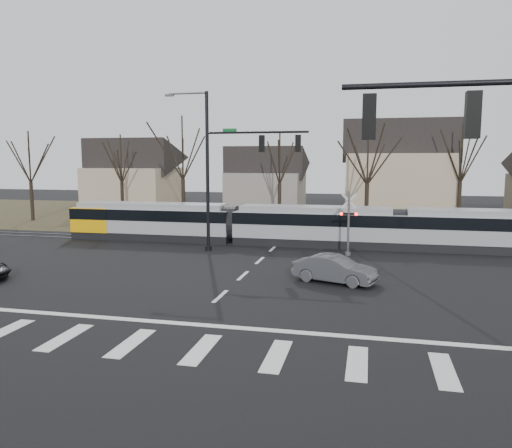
# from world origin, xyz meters

# --- Properties ---
(ground) EXTENTS (140.00, 140.00, 0.00)m
(ground) POSITION_xyz_m (0.00, 0.00, 0.00)
(ground) COLOR black
(grass_verge) EXTENTS (140.00, 28.00, 0.01)m
(grass_verge) POSITION_xyz_m (0.00, 32.00, 0.01)
(grass_verge) COLOR #38331E
(grass_verge) RESTS_ON ground
(crosswalk) EXTENTS (27.00, 2.60, 0.01)m
(crosswalk) POSITION_xyz_m (0.00, -4.00, 0.01)
(crosswalk) COLOR silver
(crosswalk) RESTS_ON ground
(stop_line) EXTENTS (28.00, 0.35, 0.01)m
(stop_line) POSITION_xyz_m (0.00, -1.80, 0.01)
(stop_line) COLOR silver
(stop_line) RESTS_ON ground
(lane_dashes) EXTENTS (0.18, 30.00, 0.01)m
(lane_dashes) POSITION_xyz_m (0.00, 16.00, 0.01)
(lane_dashes) COLOR silver
(lane_dashes) RESTS_ON ground
(rail_pair) EXTENTS (90.00, 1.52, 0.06)m
(rail_pair) POSITION_xyz_m (0.00, 15.80, 0.03)
(rail_pair) COLOR #59595E
(rail_pair) RESTS_ON ground
(tram) EXTENTS (35.84, 2.66, 2.72)m
(tram) POSITION_xyz_m (2.43, 16.00, 1.48)
(tram) COLOR gray
(tram) RESTS_ON ground
(sedan) EXTENTS (3.81, 4.86, 1.33)m
(sedan) POSITION_xyz_m (4.68, 5.60, 0.66)
(sedan) COLOR #484A4E
(sedan) RESTS_ON ground
(signal_pole_far) EXTENTS (9.28, 0.44, 10.20)m
(signal_pole_far) POSITION_xyz_m (-2.41, 12.50, 5.70)
(signal_pole_far) COLOR black
(signal_pole_far) RESTS_ON ground
(rail_crossing_signal) EXTENTS (1.08, 0.36, 4.00)m
(rail_crossing_signal) POSITION_xyz_m (5.00, 12.79, 1.89)
(rail_crossing_signal) COLOR #59595B
(rail_crossing_signal) RESTS_ON ground
(tree_row) EXTENTS (59.20, 7.20, 10.00)m
(tree_row) POSITION_xyz_m (2.00, 26.00, 5.00)
(tree_row) COLOR black
(tree_row) RESTS_ON ground
(house_a) EXTENTS (9.72, 8.64, 8.60)m
(house_a) POSITION_xyz_m (-20.00, 34.00, 4.46)
(house_a) COLOR tan
(house_a) RESTS_ON ground
(house_b) EXTENTS (8.64, 7.56, 7.65)m
(house_b) POSITION_xyz_m (-5.00, 36.00, 3.97)
(house_b) COLOR gray
(house_b) RESTS_ON ground
(house_c) EXTENTS (10.80, 8.64, 10.10)m
(house_c) POSITION_xyz_m (9.00, 33.00, 5.23)
(house_c) COLOR tan
(house_c) RESTS_ON ground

